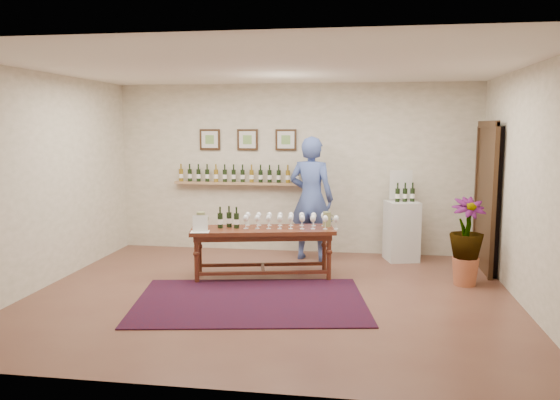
# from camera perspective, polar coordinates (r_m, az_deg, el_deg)

# --- Properties ---
(ground) EXTENTS (6.00, 6.00, 0.00)m
(ground) POSITION_cam_1_polar(r_m,az_deg,el_deg) (6.94, -0.99, -9.93)
(ground) COLOR brown
(ground) RESTS_ON ground
(room_shell) EXTENTS (6.00, 6.00, 6.00)m
(room_shell) POSITION_cam_1_polar(r_m,az_deg,el_deg) (8.50, 15.32, 0.80)
(room_shell) COLOR beige
(room_shell) RESTS_ON ground
(rug) EXTENTS (3.01, 2.26, 0.01)m
(rug) POSITION_cam_1_polar(r_m,az_deg,el_deg) (6.71, -3.09, -10.50)
(rug) COLOR #450C16
(rug) RESTS_ON ground
(tasting_table) EXTENTS (2.06, 1.03, 0.70)m
(tasting_table) POSITION_cam_1_polar(r_m,az_deg,el_deg) (7.59, -1.82, -3.75)
(tasting_table) COLOR #421B10
(tasting_table) RESTS_ON ground
(table_glasses) EXTENTS (1.48, 0.49, 0.20)m
(table_glasses) POSITION_cam_1_polar(r_m,az_deg,el_deg) (7.63, 0.57, -2.12)
(table_glasses) COLOR white
(table_glasses) RESTS_ON tasting_table
(table_bottles) EXTENTS (0.28, 0.18, 0.28)m
(table_bottles) POSITION_cam_1_polar(r_m,az_deg,el_deg) (7.62, -5.38, -1.83)
(table_bottles) COLOR black
(table_bottles) RESTS_ON tasting_table
(pitcher_left) EXTENTS (0.15, 0.15, 0.22)m
(pitcher_left) POSITION_cam_1_polar(r_m,az_deg,el_deg) (7.68, -8.27, -2.06)
(pitcher_left) COLOR olive
(pitcher_left) RESTS_ON tasting_table
(pitcher_right) EXTENTS (0.17, 0.17, 0.21)m
(pitcher_right) POSITION_cam_1_polar(r_m,az_deg,el_deg) (7.71, 4.92, -2.01)
(pitcher_right) COLOR olive
(pitcher_right) RESTS_ON tasting_table
(menu_card) EXTENTS (0.27, 0.22, 0.22)m
(menu_card) POSITION_cam_1_polar(r_m,az_deg,el_deg) (7.37, -8.33, -2.46)
(menu_card) COLOR silver
(menu_card) RESTS_ON tasting_table
(display_pedestal) EXTENTS (0.57, 0.57, 0.94)m
(display_pedestal) POSITION_cam_1_polar(r_m,az_deg,el_deg) (8.80, 12.58, -3.18)
(display_pedestal) COLOR silver
(display_pedestal) RESTS_ON ground
(pedestal_bottles) EXTENTS (0.32, 0.16, 0.31)m
(pedestal_bottles) POSITION_cam_1_polar(r_m,az_deg,el_deg) (8.70, 12.94, 0.82)
(pedestal_bottles) COLOR black
(pedestal_bottles) RESTS_ON display_pedestal
(info_sign) EXTENTS (0.36, 0.11, 0.50)m
(info_sign) POSITION_cam_1_polar(r_m,az_deg,el_deg) (8.83, 12.51, 1.57)
(info_sign) COLOR silver
(info_sign) RESTS_ON display_pedestal
(potted_plant) EXTENTS (0.62, 0.62, 1.01)m
(potted_plant) POSITION_cam_1_polar(r_m,az_deg,el_deg) (7.63, 18.90, -4.13)
(potted_plant) COLOR #A45636
(potted_plant) RESTS_ON ground
(person) EXTENTS (0.80, 0.62, 1.95)m
(person) POSITION_cam_1_polar(r_m,az_deg,el_deg) (8.57, 3.28, 0.15)
(person) COLOR #3E5293
(person) RESTS_ON ground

